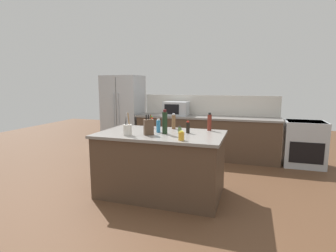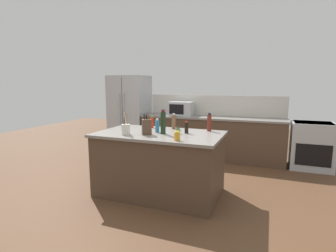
{
  "view_description": "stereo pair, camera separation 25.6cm",
  "coord_description": "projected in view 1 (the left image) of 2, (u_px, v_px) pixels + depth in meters",
  "views": [
    {
      "loc": [
        1.27,
        -3.59,
        1.65
      ],
      "look_at": [
        0.0,
        0.35,
        0.99
      ],
      "focal_mm": 28.0,
      "sensor_mm": 36.0,
      "label": 1
    },
    {
      "loc": [
        1.51,
        -3.5,
        1.65
      ],
      "look_at": [
        0.0,
        0.35,
        0.99
      ],
      "focal_mm": 28.0,
      "sensor_mm": 36.0,
      "label": 2
    }
  ],
  "objects": [
    {
      "name": "refrigerator",
      "position": [
        124.0,
        113.0,
        6.52
      ],
      "size": [
        0.91,
        0.75,
        1.86
      ],
      "color": "#ADB2B7",
      "rests_on": "ground_plane"
    },
    {
      "name": "hot_sauce_bottle",
      "position": [
        152.0,
        122.0,
        4.31
      ],
      "size": [
        0.04,
        0.04,
        0.2
      ],
      "color": "red",
      "rests_on": "kitchen_island"
    },
    {
      "name": "ground_plane",
      "position": [
        161.0,
        193.0,
        4.02
      ],
      "size": [
        14.0,
        14.0,
        0.0
      ],
      "primitive_type": "plane",
      "color": "brown"
    },
    {
      "name": "vinegar_bottle",
      "position": [
        209.0,
        122.0,
        4.04
      ],
      "size": [
        0.06,
        0.06,
        0.28
      ],
      "color": "maroon",
      "rests_on": "kitchen_island"
    },
    {
      "name": "knife_block",
      "position": [
        149.0,
        127.0,
        3.7
      ],
      "size": [
        0.16,
        0.16,
        0.29
      ],
      "rotation": [
        0.0,
        0.0,
        0.6
      ],
      "color": "#4C3828",
      "rests_on": "kitchen_island"
    },
    {
      "name": "wall_backsplash",
      "position": [
        209.0,
        105.0,
        6.1
      ],
      "size": [
        3.13,
        0.03,
        0.46
      ],
      "primitive_type": "cube",
      "color": "beige",
      "rests_on": "back_counter_run"
    },
    {
      "name": "utensil_crock",
      "position": [
        127.0,
        129.0,
        3.68
      ],
      "size": [
        0.12,
        0.12,
        0.32
      ],
      "color": "beige",
      "rests_on": "kitchen_island"
    },
    {
      "name": "spice_jar_oregano",
      "position": [
        180.0,
        130.0,
        3.8
      ],
      "size": [
        0.05,
        0.05,
        0.11
      ],
      "color": "#567038",
      "rests_on": "kitchen_island"
    },
    {
      "name": "microwave",
      "position": [
        176.0,
        109.0,
        6.03
      ],
      "size": [
        0.55,
        0.39,
        0.31
      ],
      "color": "#ADB2B7",
      "rests_on": "back_counter_run"
    },
    {
      "name": "soy_sauce_bottle",
      "position": [
        188.0,
        127.0,
        3.84
      ],
      "size": [
        0.06,
        0.06,
        0.18
      ],
      "color": "black",
      "rests_on": "kitchen_island"
    },
    {
      "name": "range_oven",
      "position": [
        304.0,
        143.0,
        5.31
      ],
      "size": [
        0.76,
        0.65,
        0.92
      ],
      "color": "#ADB2B7",
      "rests_on": "ground_plane"
    },
    {
      "name": "back_counter_run",
      "position": [
        206.0,
        137.0,
        5.92
      ],
      "size": [
        3.17,
        0.66,
        0.94
      ],
      "color": "#4C3828",
      "rests_on": "ground_plane"
    },
    {
      "name": "pepper_grinder",
      "position": [
        174.0,
        122.0,
        4.21
      ],
      "size": [
        0.06,
        0.06,
        0.25
      ],
      "color": "brown",
      "rests_on": "kitchen_island"
    },
    {
      "name": "kitchen_island",
      "position": [
        161.0,
        163.0,
        3.94
      ],
      "size": [
        1.84,
        1.09,
        0.94
      ],
      "color": "#4C3828",
      "rests_on": "ground_plane"
    },
    {
      "name": "honey_jar",
      "position": [
        181.0,
        136.0,
        3.35
      ],
      "size": [
        0.08,
        0.08,
        0.12
      ],
      "color": "gold",
      "rests_on": "kitchen_island"
    },
    {
      "name": "dish_soap_bottle",
      "position": [
        158.0,
        126.0,
        3.91
      ],
      "size": [
        0.06,
        0.06,
        0.2
      ],
      "color": "#3384BC",
      "rests_on": "kitchen_island"
    },
    {
      "name": "wine_bottle",
      "position": [
        165.0,
        122.0,
        3.78
      ],
      "size": [
        0.08,
        0.08,
        0.35
      ],
      "color": "black",
      "rests_on": "kitchen_island"
    }
  ]
}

